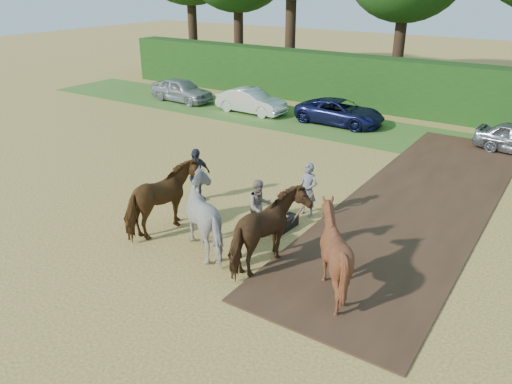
# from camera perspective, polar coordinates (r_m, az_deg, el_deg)

# --- Properties ---
(ground) EXTENTS (120.00, 120.00, 0.00)m
(ground) POSITION_cam_1_polar(r_m,az_deg,el_deg) (13.03, 2.80, -10.25)
(ground) COLOR gold
(ground) RESTS_ON ground
(earth_strip) EXTENTS (4.50, 17.00, 0.05)m
(earth_strip) POSITION_cam_1_polar(r_m,az_deg,el_deg) (18.30, 18.35, -0.97)
(earth_strip) COLOR #472D1C
(earth_strip) RESTS_ON ground
(grass_verge) EXTENTS (50.00, 5.00, 0.03)m
(grass_verge) POSITION_cam_1_polar(r_m,az_deg,el_deg) (25.04, 19.69, 5.34)
(grass_verge) COLOR #38601E
(grass_verge) RESTS_ON ground
(hedgerow) EXTENTS (46.00, 1.60, 3.00)m
(hedgerow) POSITION_cam_1_polar(r_m,az_deg,el_deg) (28.95, 22.50, 10.31)
(hedgerow) COLOR #14380F
(hedgerow) RESTS_ON ground
(spectator_near) EXTENTS (0.97, 1.03, 1.67)m
(spectator_near) POSITION_cam_1_polar(r_m,az_deg,el_deg) (15.06, 0.39, -1.63)
(spectator_near) COLOR tan
(spectator_near) RESTS_ON ground
(spectator_far) EXTENTS (0.76, 1.20, 1.90)m
(spectator_far) POSITION_cam_1_polar(r_m,az_deg,el_deg) (17.23, -6.87, 1.93)
(spectator_far) COLOR #292D37
(spectator_far) RESTS_ON ground
(plough_team) EXTENTS (7.15, 5.02, 2.15)m
(plough_team) POSITION_cam_1_polar(r_m,az_deg,el_deg) (13.56, -1.59, -3.55)
(plough_team) COLOR brown
(plough_team) RESTS_ON ground
(parked_cars) EXTENTS (34.56, 2.78, 1.44)m
(parked_cars) POSITION_cam_1_polar(r_m,az_deg,el_deg) (25.27, 17.78, 7.35)
(parked_cars) COLOR #A6A7AC
(parked_cars) RESTS_ON ground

